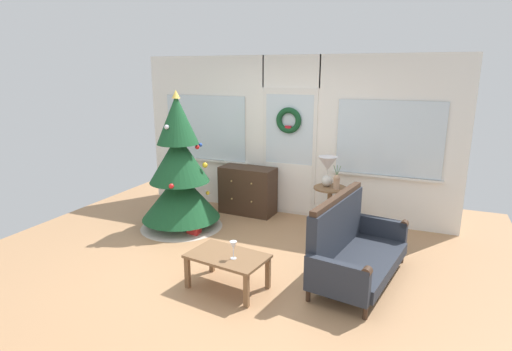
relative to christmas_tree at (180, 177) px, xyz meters
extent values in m
plane|color=#AD7F56|center=(1.29, -0.82, -0.78)|extent=(6.76, 6.76, 0.00)
cube|color=white|center=(-0.23, 1.27, 0.49)|extent=(2.15, 0.08, 2.55)
cube|color=white|center=(2.82, 1.27, 0.49)|extent=(2.15, 0.08, 2.55)
cube|color=white|center=(1.29, 1.27, 1.52)|extent=(0.94, 0.08, 0.50)
cube|color=silver|center=(1.29, 1.23, 0.24)|extent=(0.90, 0.05, 2.05)
cube|color=white|center=(1.29, 1.21, -0.33)|extent=(0.78, 0.02, 0.80)
cube|color=silver|center=(1.29, 1.21, 0.62)|extent=(0.78, 0.01, 1.10)
cube|color=silver|center=(-0.23, 1.21, 0.57)|extent=(1.50, 0.01, 1.10)
cube|color=silver|center=(2.82, 1.21, 0.57)|extent=(1.50, 0.01, 1.10)
cube|color=silver|center=(-0.23, 1.20, 0.00)|extent=(1.59, 0.06, 0.03)
cube|color=silver|center=(2.82, 1.20, 0.00)|extent=(1.59, 0.06, 0.03)
torus|color=#164424|center=(1.29, 1.17, 0.77)|extent=(0.41, 0.09, 0.41)
cube|color=red|center=(1.29, 1.15, 0.64)|extent=(0.10, 0.02, 0.10)
cylinder|color=#4C331E|center=(0.00, 0.00, -0.67)|extent=(0.10, 0.10, 0.23)
cone|color=beige|center=(0.00, 0.00, -0.73)|extent=(1.24, 1.24, 0.10)
cone|color=#194C28|center=(0.00, 0.00, -0.28)|extent=(1.17, 1.17, 0.71)
cone|color=#194C28|center=(0.00, 0.00, 0.29)|extent=(0.89, 0.89, 0.71)
cone|color=#194C28|center=(0.00, 0.00, 0.85)|extent=(0.61, 0.61, 0.71)
cone|color=#E0BC4C|center=(0.00, 0.00, 1.21)|extent=(0.12, 0.12, 0.12)
sphere|color=red|center=(0.13, -0.41, -0.02)|extent=(0.07, 0.07, 0.07)
sphere|color=gold|center=(0.37, 0.12, 0.19)|extent=(0.08, 0.08, 0.08)
sphere|color=silver|center=(-0.04, -0.21, 0.77)|extent=(0.07, 0.07, 0.07)
sphere|color=#264CB2|center=(0.25, 0.21, 0.46)|extent=(0.06, 0.06, 0.06)
sphere|color=red|center=(0.27, 0.08, 0.45)|extent=(0.07, 0.07, 0.07)
sphere|color=gold|center=(0.38, 0.15, -0.25)|extent=(0.06, 0.06, 0.06)
cube|color=#3D281C|center=(0.67, 0.97, -0.39)|extent=(0.92, 0.47, 0.78)
sphere|color=tan|center=(0.48, 0.76, -0.20)|extent=(0.03, 0.03, 0.03)
sphere|color=tan|center=(0.84, 0.74, -0.20)|extent=(0.03, 0.03, 0.03)
sphere|color=tan|center=(0.48, 0.76, -0.50)|extent=(0.03, 0.03, 0.03)
sphere|color=tan|center=(0.84, 0.74, -0.50)|extent=(0.03, 0.03, 0.03)
cylinder|color=#3D281C|center=(2.95, -1.39, -0.71)|extent=(0.05, 0.05, 0.14)
cylinder|color=#3D281C|center=(3.18, 0.01, -0.71)|extent=(0.05, 0.05, 0.14)
cylinder|color=#3D281C|center=(2.36, -1.29, -0.71)|extent=(0.05, 0.05, 0.14)
cylinder|color=#3D281C|center=(2.59, 0.11, -0.71)|extent=(0.05, 0.05, 0.14)
cube|color=#282D38|center=(2.77, -0.64, -0.57)|extent=(0.93, 1.47, 0.14)
cube|color=#282D38|center=(2.47, -0.59, -0.19)|extent=(0.34, 1.37, 0.62)
cube|color=#3D281C|center=(2.47, -0.59, 0.15)|extent=(0.30, 1.33, 0.06)
cube|color=#282D38|center=(2.65, -1.36, -0.45)|extent=(0.67, 0.20, 0.38)
cylinder|color=#3D281C|center=(2.94, -1.41, -0.28)|extent=(0.10, 0.10, 0.09)
cube|color=#282D38|center=(2.89, 0.08, -0.45)|extent=(0.67, 0.20, 0.38)
cylinder|color=#3D281C|center=(3.18, 0.03, -0.28)|extent=(0.10, 0.10, 0.09)
cylinder|color=brown|center=(2.10, 0.71, -0.12)|extent=(0.48, 0.48, 0.02)
cylinder|color=brown|center=(2.10, 0.71, -0.46)|extent=(0.07, 0.07, 0.64)
cube|color=brown|center=(2.26, 0.71, -0.76)|extent=(0.20, 0.05, 0.04)
cube|color=brown|center=(2.02, 0.84, -0.76)|extent=(0.14, 0.20, 0.04)
cube|color=brown|center=(2.02, 0.57, -0.76)|extent=(0.14, 0.20, 0.04)
sphere|color=silver|center=(2.04, 0.75, -0.03)|extent=(0.16, 0.16, 0.16)
cylinder|color=silver|center=(2.04, 0.75, 0.10)|extent=(0.02, 0.02, 0.06)
cone|color=silver|center=(2.04, 0.75, 0.23)|extent=(0.28, 0.28, 0.20)
cylinder|color=tan|center=(2.20, 0.65, -0.03)|extent=(0.09, 0.09, 0.16)
sphere|color=tan|center=(2.20, 0.65, 0.05)|extent=(0.10, 0.10, 0.10)
cylinder|color=#4C7042|center=(2.18, 0.65, 0.15)|extent=(0.07, 0.01, 0.17)
cylinder|color=#4C7042|center=(2.20, 0.65, 0.15)|extent=(0.01, 0.01, 0.18)
cylinder|color=#4C7042|center=(2.22, 0.65, 0.15)|extent=(0.07, 0.01, 0.17)
cube|color=brown|center=(1.47, -1.37, -0.41)|extent=(0.90, 0.63, 0.03)
cube|color=brown|center=(1.06, -1.54, -0.60)|extent=(0.05, 0.05, 0.36)
cube|color=brown|center=(1.82, -1.64, -0.60)|extent=(0.05, 0.05, 0.36)
cube|color=brown|center=(1.13, -1.10, -0.60)|extent=(0.05, 0.05, 0.36)
cube|color=brown|center=(1.88, -1.21, -0.60)|extent=(0.05, 0.05, 0.36)
cylinder|color=silver|center=(1.57, -1.43, -0.39)|extent=(0.06, 0.06, 0.01)
cylinder|color=silver|center=(1.57, -1.43, -0.34)|extent=(0.01, 0.01, 0.10)
cone|color=silver|center=(1.57, -1.43, -0.24)|extent=(0.08, 0.08, 0.09)
cube|color=red|center=(0.35, -0.22, -0.70)|extent=(0.16, 0.15, 0.16)
camera|label=1|loc=(3.35, -5.03, 1.54)|focal=29.06mm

